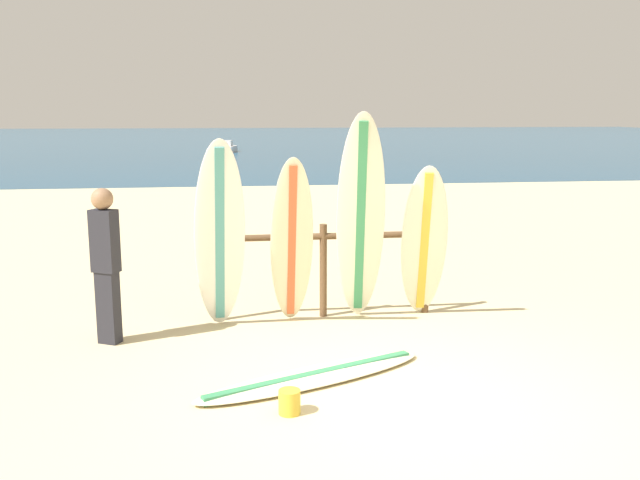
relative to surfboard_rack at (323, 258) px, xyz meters
name	(u,v)px	position (x,y,z in m)	size (l,w,h in m)	color
ground_plane	(418,406)	(0.45, -2.75, -0.75)	(120.00, 120.00, 0.00)	beige
ocean_water	(244,139)	(0.45, 55.25, -0.74)	(120.00, 80.00, 0.01)	navy
surfboard_rack	(323,258)	(0.00, 0.00, 0.00)	(2.71, 0.09, 1.16)	brown
surfboard_leaning_far_left	(220,236)	(-1.25, -0.44, 0.38)	(0.63, 0.74, 2.25)	white
surfboard_leaning_left	(292,243)	(-0.43, -0.45, 0.28)	(0.52, 0.88, 2.05)	beige
surfboard_leaning_center_left	(360,220)	(0.39, -0.37, 0.52)	(0.68, 0.94, 2.53)	silver
surfboard_leaning_center	(424,243)	(1.19, -0.29, 0.22)	(0.66, 0.77, 1.92)	silver
surfboard_lying_on_sand	(313,376)	(-0.38, -2.04, -0.71)	(2.43, 1.43, 0.08)	beige
beachgoer_standing	(106,259)	(-2.47, -0.68, 0.20)	(0.32, 0.28, 1.72)	#26262D
small_boat_offshore	(226,148)	(-1.19, 35.14, -0.49)	(1.48, 2.43, 0.71)	silver
sand_bucket	(289,402)	(-0.67, -2.75, -0.64)	(0.19, 0.19, 0.21)	gold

